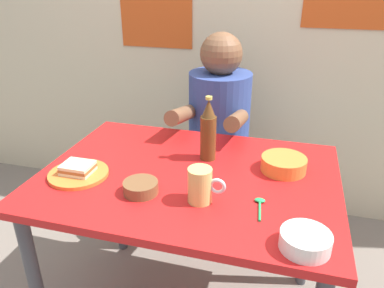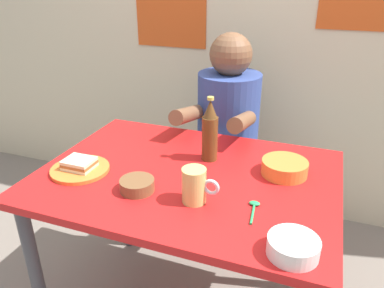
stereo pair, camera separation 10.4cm
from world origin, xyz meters
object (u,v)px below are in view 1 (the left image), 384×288
at_px(plate_orange, 79,174).
at_px(beer_bottle, 208,131).
at_px(dining_table, 189,195).
at_px(beer_mug, 201,185).
at_px(stool, 217,181).
at_px(sandwich, 78,168).
at_px(condiment_bowl_brown, 141,187).
at_px(person_seated, 219,112).

relative_size(plate_orange, beer_bottle, 0.84).
relative_size(dining_table, plate_orange, 5.00).
bearing_deg(beer_mug, beer_bottle, 98.97).
bearing_deg(plate_orange, beer_mug, -4.92).
bearing_deg(beer_bottle, stool, 96.31).
distance_m(dining_table, plate_orange, 0.42).
xyz_separation_m(stool, beer_mug, (0.10, -0.80, 0.45)).
xyz_separation_m(sandwich, condiment_bowl_brown, (0.27, -0.05, -0.01)).
height_order(beer_bottle, condiment_bowl_brown, beer_bottle).
xyz_separation_m(dining_table, person_seated, (-0.01, 0.62, 0.12)).
height_order(plate_orange, sandwich, sandwich).
height_order(dining_table, beer_mug, beer_mug).
bearing_deg(person_seated, dining_table, -88.78).
bearing_deg(dining_table, beer_bottle, 73.94).
xyz_separation_m(dining_table, plate_orange, (-0.39, -0.12, 0.10)).
relative_size(person_seated, condiment_bowl_brown, 6.00).
xyz_separation_m(beer_bottle, condiment_bowl_brown, (-0.16, -0.31, -0.10)).
bearing_deg(stool, condiment_bowl_brown, -97.59).
xyz_separation_m(plate_orange, sandwich, (-0.00, 0.00, 0.02)).
bearing_deg(person_seated, beer_mug, -82.55).
bearing_deg(plate_orange, sandwich, 165.96).
distance_m(person_seated, sandwich, 0.83).
height_order(sandwich, beer_bottle, beer_bottle).
relative_size(stool, condiment_bowl_brown, 3.75).
relative_size(beer_mug, condiment_bowl_brown, 1.05).
height_order(dining_table, beer_bottle, beer_bottle).
bearing_deg(condiment_bowl_brown, plate_orange, 170.06).
height_order(dining_table, plate_orange, plate_orange).
bearing_deg(beer_bottle, beer_mug, -81.03).
distance_m(sandwich, beer_mug, 0.48).
bearing_deg(dining_table, plate_orange, -162.24).
bearing_deg(plate_orange, dining_table, 17.76).
height_order(stool, sandwich, sandwich).
xyz_separation_m(person_seated, beer_mug, (0.10, -0.78, 0.03)).
distance_m(dining_table, sandwich, 0.43).
bearing_deg(beer_bottle, plate_orange, -148.21).
bearing_deg(dining_table, beer_mug, -61.67).
xyz_separation_m(plate_orange, beer_bottle, (0.43, 0.27, 0.11)).
distance_m(sandwich, beer_bottle, 0.51).
bearing_deg(dining_table, condiment_bowl_brown, -124.92).
xyz_separation_m(dining_table, sandwich, (-0.39, -0.12, 0.13)).
xyz_separation_m(stool, beer_bottle, (0.05, -0.49, 0.51)).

